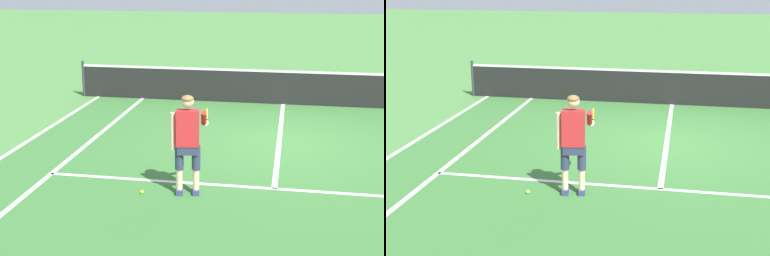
# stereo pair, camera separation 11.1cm
# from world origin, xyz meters

# --- Properties ---
(ground_plane) EXTENTS (80.00, 80.00, 0.00)m
(ground_plane) POSITION_xyz_m (0.00, 0.00, 0.00)
(ground_plane) COLOR #477F3D
(court_inner_surface) EXTENTS (10.98, 9.98, 0.00)m
(court_inner_surface) POSITION_xyz_m (0.00, -1.15, 0.00)
(court_inner_surface) COLOR #387033
(court_inner_surface) RESTS_ON ground
(line_service) EXTENTS (8.23, 0.10, 0.01)m
(line_service) POSITION_xyz_m (0.00, -2.76, 0.00)
(line_service) COLOR white
(line_service) RESTS_ON ground
(line_centre_service) EXTENTS (0.10, 6.40, 0.01)m
(line_centre_service) POSITION_xyz_m (0.00, 0.44, 0.00)
(line_centre_service) COLOR white
(line_centre_service) RESTS_ON ground
(line_singles_left) EXTENTS (0.10, 9.58, 0.01)m
(line_singles_left) POSITION_xyz_m (-4.12, -1.15, 0.00)
(line_singles_left) COLOR white
(line_singles_left) RESTS_ON ground
(line_doubles_left) EXTENTS (0.10, 9.58, 0.01)m
(line_doubles_left) POSITION_xyz_m (-5.49, -1.15, 0.00)
(line_doubles_left) COLOR white
(line_doubles_left) RESTS_ON ground
(tennis_net) EXTENTS (11.96, 0.08, 1.07)m
(tennis_net) POSITION_xyz_m (0.00, 3.64, 0.50)
(tennis_net) COLOR #333338
(tennis_net) RESTS_ON ground
(tennis_player) EXTENTS (0.60, 1.18, 1.71)m
(tennis_player) POSITION_xyz_m (-1.43, -3.23, 0.99)
(tennis_player) COLOR navy
(tennis_player) RESTS_ON ground
(tennis_ball_near_feet) EXTENTS (0.07, 0.07, 0.07)m
(tennis_ball_near_feet) POSITION_xyz_m (-2.19, -3.39, 0.03)
(tennis_ball_near_feet) COLOR #CCE02D
(tennis_ball_near_feet) RESTS_ON ground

